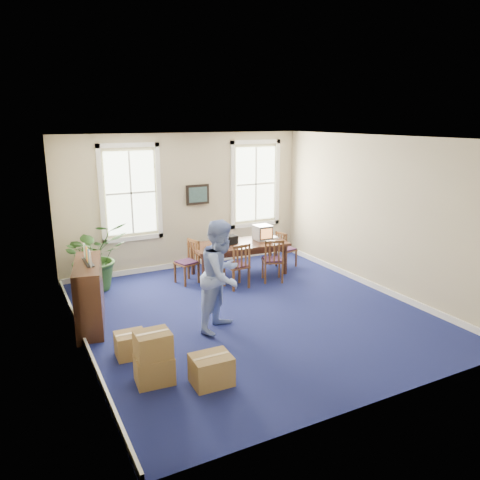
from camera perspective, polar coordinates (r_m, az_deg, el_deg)
name	(u,v)px	position (r m, az deg, el deg)	size (l,w,h in m)	color
floor	(250,312)	(8.85, 1.22, -8.81)	(6.50, 6.50, 0.00)	navy
ceiling	(251,138)	(8.13, 1.34, 12.37)	(6.50, 6.50, 0.00)	white
wall_back	(185,201)	(11.25, -6.68, 4.70)	(6.50, 6.50, 0.00)	tan
wall_front	(381,285)	(5.82, 16.82, -5.28)	(6.50, 6.50, 0.00)	tan
wall_left	(75,250)	(7.44, -19.48, -1.19)	(6.50, 6.50, 0.00)	tan
wall_right	(378,214)	(10.10, 16.43, 3.06)	(6.50, 6.50, 0.00)	tan
baseboard_back	(188,263)	(11.58, -6.40, -2.85)	(6.00, 0.04, 0.12)	white
baseboard_left	(86,343)	(7.98, -18.32, -11.87)	(0.04, 6.50, 0.12)	white
baseboard_right	(371,284)	(10.48, 15.71, -5.22)	(0.04, 6.50, 0.12)	white
window_left	(131,193)	(10.80, -13.18, 5.61)	(1.40, 0.12, 2.20)	white
window_right	(255,184)	(11.98, 1.90, 6.84)	(1.40, 0.12, 2.20)	white
wall_picture	(198,195)	(11.29, -5.18, 5.54)	(0.58, 0.06, 0.48)	black
conference_table	(239,259)	(10.82, -0.11, -2.29)	(2.19, 1.00, 0.75)	#3F2417
crt_tv	(263,232)	(11.01, 2.77, 0.94)	(0.38, 0.41, 0.34)	#B7B7BC
game_console	(274,238)	(11.16, 4.22, 0.30)	(0.14, 0.17, 0.04)	white
equipment_bag	(228,240)	(10.62, -1.42, 0.02)	(0.38, 0.25, 0.19)	black
chair_near_left	(236,265)	(9.95, -0.44, -3.08)	(0.44, 0.44, 0.99)	brown
chair_near_right	(273,260)	(10.37, 3.99, -2.40)	(0.44, 0.44, 0.98)	brown
chair_end_left	(187,262)	(10.29, -6.54, -2.70)	(0.43, 0.43, 0.95)	brown
chair_end_right	(286,249)	(11.42, 5.68, -1.09)	(0.39, 0.39, 0.88)	brown
man	(222,275)	(7.89, -2.24, -4.34)	(0.93, 0.72, 1.91)	#8199DB
credenza	(89,293)	(8.54, -17.89, -6.18)	(0.43, 1.50, 1.18)	#3F2417
brochure_rack	(87,252)	(8.32, -18.14, -1.42)	(0.12, 0.65, 0.29)	#99999E
potted_plant	(95,256)	(10.25, -17.22, -1.85)	(1.31, 1.14, 1.46)	#254A1C
cardboard_boxes	(165,350)	(6.77, -9.12, -13.10)	(1.36, 1.36, 0.78)	olive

